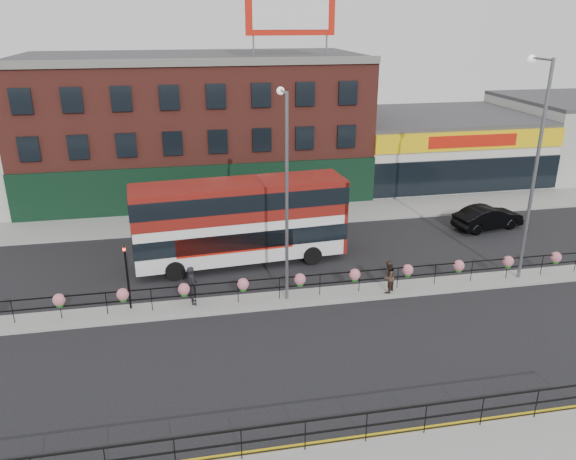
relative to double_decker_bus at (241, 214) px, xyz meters
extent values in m
plane|color=black|center=(2.23, -4.93, -2.87)|extent=(120.00, 120.00, 0.00)
cube|color=#969693|center=(2.23, 7.07, -2.80)|extent=(60.00, 4.00, 0.15)
cube|color=#969693|center=(2.23, -4.93, -2.80)|extent=(60.00, 1.60, 0.15)
cube|color=gold|center=(2.23, -14.63, -2.87)|extent=(60.00, 0.10, 0.01)
cube|color=gold|center=(2.23, -14.81, -2.87)|extent=(60.00, 0.10, 0.01)
cube|color=brown|center=(-1.77, 15.07, 2.13)|extent=(25.00, 12.00, 10.00)
cube|color=#3F3F42|center=(-1.77, 15.07, 7.28)|extent=(25.00, 12.00, 0.30)
cube|color=black|center=(-1.77, 8.99, -1.17)|extent=(25.00, 0.25, 3.40)
cube|color=silver|center=(18.23, 15.07, -0.37)|extent=(15.00, 12.00, 5.00)
cube|color=#3F3F42|center=(18.23, 15.07, 2.28)|extent=(15.00, 12.00, 0.30)
cube|color=yellow|center=(18.23, 8.99, 1.43)|extent=(15.00, 0.25, 1.40)
cube|color=red|center=(18.23, 8.87, 1.43)|extent=(7.00, 0.10, 0.90)
cube|color=black|center=(18.23, 8.99, -1.27)|extent=(15.00, 0.25, 2.60)
cube|color=red|center=(4.73, 10.07, 10.33)|extent=(6.00, 0.25, 3.00)
cube|color=white|center=(4.73, 9.93, 10.33)|extent=(5.10, 0.04, 2.25)
cylinder|color=slate|center=(2.23, 10.07, 8.13)|extent=(0.12, 0.12, 1.40)
cylinder|color=slate|center=(7.23, 10.07, 8.13)|extent=(0.12, 0.12, 1.40)
cube|color=black|center=(2.23, -4.93, -1.62)|extent=(30.00, 0.05, 0.05)
cube|color=black|center=(2.23, -4.93, -2.12)|extent=(30.00, 0.05, 0.05)
cylinder|color=black|center=(-10.77, -4.93, -2.17)|extent=(0.04, 0.04, 1.10)
cylinder|color=black|center=(-8.77, -4.93, -2.17)|extent=(0.04, 0.04, 1.10)
cylinder|color=black|center=(-6.77, -4.93, -2.17)|extent=(0.04, 0.04, 1.10)
cylinder|color=black|center=(-4.77, -4.93, -2.17)|extent=(0.04, 0.04, 1.10)
cylinder|color=black|center=(-2.77, -4.93, -2.17)|extent=(0.04, 0.04, 1.10)
cylinder|color=black|center=(-0.77, -4.93, -2.17)|extent=(0.04, 0.04, 1.10)
cylinder|color=black|center=(1.23, -4.93, -2.17)|extent=(0.04, 0.04, 1.10)
cylinder|color=black|center=(3.23, -4.93, -2.17)|extent=(0.04, 0.04, 1.10)
cylinder|color=black|center=(5.23, -4.93, -2.17)|extent=(0.04, 0.04, 1.10)
cylinder|color=black|center=(7.23, -4.93, -2.17)|extent=(0.04, 0.04, 1.10)
cylinder|color=black|center=(9.23, -4.93, -2.17)|extent=(0.04, 0.04, 1.10)
cylinder|color=black|center=(11.23, -4.93, -2.17)|extent=(0.04, 0.04, 1.10)
cylinder|color=black|center=(13.23, -4.93, -2.17)|extent=(0.04, 0.04, 1.10)
cylinder|color=black|center=(15.23, -4.93, -2.17)|extent=(0.04, 0.04, 1.10)
cylinder|color=black|center=(17.23, -4.93, -2.17)|extent=(0.04, 0.04, 1.10)
sphere|color=#C76979|center=(-8.77, -4.93, -1.77)|extent=(0.56, 0.56, 0.56)
sphere|color=#1F621B|center=(-8.77, -4.93, -2.00)|extent=(0.36, 0.36, 0.36)
sphere|color=#C76979|center=(-6.02, -4.93, -1.77)|extent=(0.56, 0.56, 0.56)
sphere|color=#1F621B|center=(-6.02, -4.93, -2.00)|extent=(0.36, 0.36, 0.36)
sphere|color=#C76979|center=(-3.27, -4.93, -1.77)|extent=(0.56, 0.56, 0.56)
sphere|color=#1F621B|center=(-3.27, -4.93, -2.00)|extent=(0.36, 0.36, 0.36)
sphere|color=#C76979|center=(-0.52, -4.93, -1.77)|extent=(0.56, 0.56, 0.56)
sphere|color=#1F621B|center=(-0.52, -4.93, -2.00)|extent=(0.36, 0.36, 0.36)
sphere|color=#C76979|center=(2.23, -4.93, -1.77)|extent=(0.56, 0.56, 0.56)
sphere|color=#1F621B|center=(2.23, -4.93, -2.00)|extent=(0.36, 0.36, 0.36)
sphere|color=#C76979|center=(4.98, -4.93, -1.77)|extent=(0.56, 0.56, 0.56)
sphere|color=#1F621B|center=(4.98, -4.93, -2.00)|extent=(0.36, 0.36, 0.36)
sphere|color=#C76979|center=(7.73, -4.93, -1.77)|extent=(0.56, 0.56, 0.56)
sphere|color=#1F621B|center=(7.73, -4.93, -2.00)|extent=(0.36, 0.36, 0.36)
sphere|color=#C76979|center=(10.48, -4.93, -1.77)|extent=(0.56, 0.56, 0.56)
sphere|color=#1F621B|center=(10.48, -4.93, -2.00)|extent=(0.36, 0.36, 0.36)
sphere|color=#C76979|center=(13.23, -4.93, -1.77)|extent=(0.56, 0.56, 0.56)
sphere|color=#1F621B|center=(13.23, -4.93, -2.00)|extent=(0.36, 0.36, 0.36)
sphere|color=#C76979|center=(15.98, -4.93, -1.77)|extent=(0.56, 0.56, 0.56)
sphere|color=#1F621B|center=(15.98, -4.93, -2.00)|extent=(0.36, 0.36, 0.36)
cube|color=black|center=(0.23, -15.03, -1.62)|extent=(20.00, 0.05, 0.05)
cube|color=black|center=(0.23, -15.03, -2.12)|extent=(20.00, 0.05, 0.05)
cylinder|color=black|center=(-3.77, -15.03, -2.17)|extent=(0.04, 0.04, 1.10)
cylinder|color=black|center=(-1.77, -15.03, -2.17)|extent=(0.04, 0.04, 1.10)
cylinder|color=black|center=(0.23, -15.03, -2.17)|extent=(0.04, 0.04, 1.10)
cylinder|color=black|center=(2.23, -15.03, -2.17)|extent=(0.04, 0.04, 1.10)
cylinder|color=black|center=(4.23, -15.03, -2.17)|extent=(0.04, 0.04, 1.10)
cylinder|color=black|center=(6.23, -15.03, -2.17)|extent=(0.04, 0.04, 1.10)
cylinder|color=black|center=(8.23, -15.03, -2.17)|extent=(0.04, 0.04, 1.10)
cube|color=white|center=(-0.05, 0.00, -0.37)|extent=(11.63, 3.50, 4.17)
cube|color=maroon|center=(-0.05, 0.00, 0.82)|extent=(11.69, 3.57, 1.87)
cube|color=black|center=(-0.05, 0.00, -1.10)|extent=(11.71, 3.59, 0.94)
cube|color=black|center=(-0.05, 0.00, 0.98)|extent=(11.73, 3.61, 0.94)
cube|color=maroon|center=(-0.05, 0.00, 1.74)|extent=(11.63, 3.50, 0.12)
cube|color=maroon|center=(5.61, 0.45, -0.37)|extent=(0.41, 2.67, 4.17)
cube|color=red|center=(-0.46, -1.36, -1.15)|extent=(6.23, 0.54, 1.04)
cylinder|color=black|center=(-3.68, -1.60, -2.35)|extent=(1.06, 0.39, 1.04)
cylinder|color=black|center=(-3.89, 1.00, -2.35)|extent=(1.06, 0.39, 1.04)
cylinder|color=black|center=(3.79, -1.00, -2.35)|extent=(1.06, 0.39, 1.04)
cylinder|color=black|center=(3.58, 1.59, -2.35)|extent=(1.06, 0.39, 1.04)
imported|color=black|center=(16.21, 2.27, -2.11)|extent=(3.32, 5.20, 1.52)
imported|color=black|center=(-2.87, -4.58, -1.78)|extent=(0.80, 0.63, 1.89)
imported|color=#392920|center=(6.59, -5.27, -1.90)|extent=(1.42, 1.42, 1.64)
cylinder|color=slate|center=(1.58, -5.01, 2.18)|extent=(0.16, 0.16, 9.81)
cylinder|color=slate|center=(1.58, -4.27, 6.99)|extent=(0.10, 1.47, 0.10)
sphere|color=silver|center=(1.58, -3.54, 6.94)|extent=(0.35, 0.35, 0.35)
cylinder|color=slate|center=(13.93, -4.96, 2.78)|extent=(0.18, 0.18, 11.01)
cylinder|color=slate|center=(13.93, -4.13, 8.18)|extent=(0.11, 1.65, 0.11)
sphere|color=silver|center=(13.93, -3.31, 8.12)|extent=(0.40, 0.40, 0.40)
cylinder|color=black|center=(-5.77, -4.53, -1.12)|extent=(0.10, 0.10, 3.20)
imported|color=black|center=(-5.77, -4.53, 0.48)|extent=(0.15, 0.18, 0.90)
sphere|color=#FF190C|center=(-5.77, -4.65, 0.30)|extent=(0.14, 0.14, 0.14)
camera|label=1|loc=(-2.97, -28.70, 10.08)|focal=35.00mm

